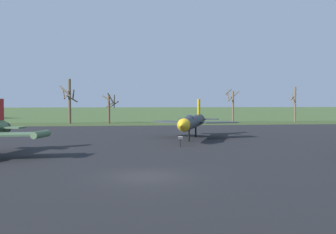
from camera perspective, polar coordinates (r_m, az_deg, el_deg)
The scene contains 9 objects.
ground_plane at distance 21.81m, azimuth -3.23°, elevation -8.86°, with size 600.00×600.00×0.00m, color #425B2D.
asphalt_apron at distance 39.24m, azimuth -4.99°, elevation -3.90°, with size 94.66×58.79×0.05m, color black.
grass_verge_strip at distance 74.52m, azimuth -6.01°, elevation -1.02°, with size 154.66×12.00×0.06m, color #3B4D24.
jet_fighter_front_right at distance 42.94m, azimuth 3.60°, elevation -0.69°, with size 9.49×14.00×4.57m.
info_placard_front_right at distance 35.83m, azimuth 1.84°, elevation -3.50°, with size 0.50×0.35×1.02m.
bare_tree_far_left at distance 77.02m, azimuth -14.39°, elevation 2.49°, with size 3.54×2.94×8.69m.
bare_tree_left_of_center at distance 75.77m, azimuth -8.62°, elevation 1.51°, with size 3.21×3.24×6.03m.
bare_tree_center at distance 79.13m, azimuth 9.46°, elevation 1.94°, with size 3.15×2.80×6.91m.
bare_tree_right_of_center at distance 84.35m, azimuth 18.21°, elevation 1.89°, with size 1.86×2.10×7.39m.
Camera 1 is at (-1.45, -21.36, 4.18)m, focal length 41.27 mm.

